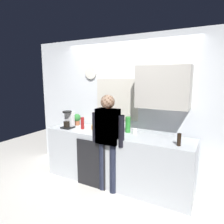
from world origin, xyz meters
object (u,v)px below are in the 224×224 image
at_px(coffee_maker, 68,120).
at_px(bottle_clear_soda, 128,125).
at_px(dish_soap, 100,131).
at_px(person_at_sink, 108,136).
at_px(person_guest, 108,136).
at_px(mixing_bowl, 97,127).
at_px(potted_plant, 77,119).
at_px(bottle_dark_sauce, 179,140).
at_px(cup_terracotta_mug, 115,128).
at_px(bottle_red_vinegar, 82,123).
at_px(cup_white_mug, 135,131).

bearing_deg(coffee_maker, bottle_clear_soda, 12.38).
xyz_separation_m(dish_soap, person_at_sink, (0.18, -0.07, -0.04)).
height_order(coffee_maker, person_guest, person_guest).
height_order(mixing_bowl, potted_plant, potted_plant).
xyz_separation_m(bottle_dark_sauce, cup_terracotta_mug, (-1.16, 0.28, -0.04)).
height_order(bottle_dark_sauce, dish_soap, same).
bearing_deg(bottle_red_vinegar, mixing_bowl, 24.79).
bearing_deg(mixing_bowl, potted_plant, 171.65).
bearing_deg(person_at_sink, coffee_maker, 159.76).
bearing_deg(potted_plant, dish_soap, -26.21).
xyz_separation_m(bottle_dark_sauce, cup_white_mug, (-0.77, 0.26, -0.04)).
bearing_deg(bottle_clear_soda, dish_soap, -131.19).
relative_size(coffee_maker, dish_soap, 1.83).
distance_m(bottle_red_vinegar, cup_terracotta_mug, 0.63).
distance_m(bottle_clear_soda, potted_plant, 1.12).
distance_m(bottle_dark_sauce, bottle_red_vinegar, 1.77).
bearing_deg(person_guest, cup_white_mug, -107.46).
height_order(coffee_maker, potted_plant, coffee_maker).
height_order(bottle_red_vinegar, cup_white_mug, bottle_red_vinegar).
bearing_deg(coffee_maker, person_guest, -11.73).
distance_m(bottle_clear_soda, dish_soap, 0.51).
relative_size(cup_white_mug, potted_plant, 0.41).
relative_size(mixing_bowl, potted_plant, 0.96).
distance_m(bottle_red_vinegar, person_at_sink, 0.75).
bearing_deg(dish_soap, cup_terracotta_mug, 76.12).
bearing_deg(dish_soap, person_at_sink, -21.37).
relative_size(bottle_red_vinegar, person_guest, 0.14).
distance_m(cup_terracotta_mug, person_at_sink, 0.44).
xyz_separation_m(mixing_bowl, person_guest, (0.44, -0.38, -0.00)).
xyz_separation_m(person_at_sink, person_guest, (0.00, 0.00, 0.00)).
bearing_deg(mixing_bowl, person_at_sink, -40.78).
xyz_separation_m(cup_white_mug, potted_plant, (-1.27, 0.05, 0.08)).
xyz_separation_m(cup_terracotta_mug, dish_soap, (-0.09, -0.36, 0.03)).
relative_size(bottle_clear_soda, person_at_sink, 0.17).
bearing_deg(mixing_bowl, bottle_red_vinegar, -155.21).
bearing_deg(cup_white_mug, potted_plant, 177.77).
height_order(cup_white_mug, cup_terracotta_mug, cup_white_mug).
xyz_separation_m(cup_white_mug, mixing_bowl, (-0.74, -0.03, -0.01)).
distance_m(coffee_maker, potted_plant, 0.26).
relative_size(cup_terracotta_mug, mixing_bowl, 0.42).
distance_m(bottle_clear_soda, person_at_sink, 0.48).
bearing_deg(bottle_dark_sauce, cup_white_mug, 161.43).
bearing_deg(dish_soap, mixing_bowl, 130.00).
bearing_deg(cup_white_mug, coffee_maker, -170.64).
relative_size(cup_terracotta_mug, person_at_sink, 0.06).
bearing_deg(bottle_clear_soda, cup_white_mug, -14.38).
relative_size(coffee_maker, bottle_dark_sauce, 1.83).
height_order(cup_white_mug, person_at_sink, person_at_sink).
distance_m(coffee_maker, bottle_red_vinegar, 0.29).
bearing_deg(cup_white_mug, mixing_bowl, -177.80).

